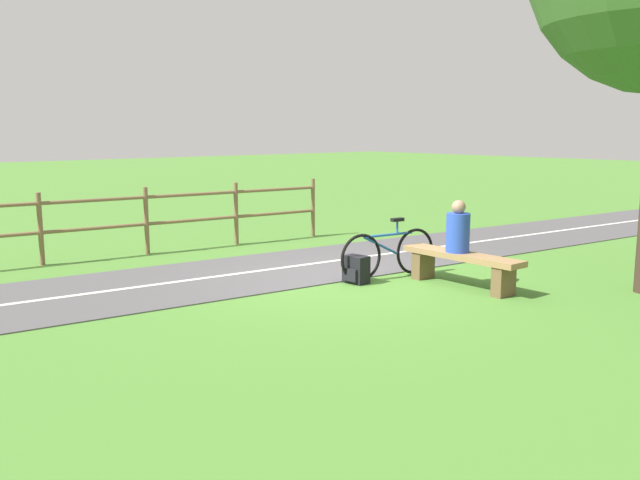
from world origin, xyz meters
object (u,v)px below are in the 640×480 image
Objects in this scene: bicycle at (389,253)px; person_seated at (458,230)px; bench at (461,263)px; backpack at (356,270)px.

person_seated is at bearing 118.22° from bicycle.
backpack is (1.10, 0.95, -0.14)m from bench.
backpack is (0.06, 0.60, -0.17)m from bicycle.
person_seated reaches higher than bicycle.
person_seated is at bearing -0.00° from bench.
backpack is at bearing 41.67° from bench.
bench reaches higher than backpack.
bench is 2.57× the size of person_seated.
bicycle reaches higher than bench.
bench is 4.73× the size of backpack.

